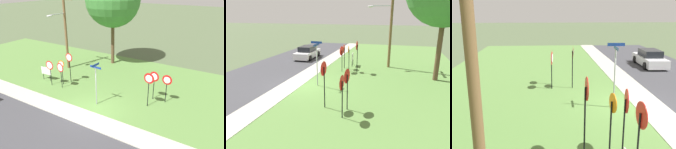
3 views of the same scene
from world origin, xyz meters
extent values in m
plane|color=#4C5B3D|center=(0.00, 0.00, 0.00)|extent=(160.00, 160.00, 0.00)
cube|color=#ADAA9E|center=(0.00, -0.80, 0.03)|extent=(44.00, 1.60, 0.06)
cube|color=#567F3D|center=(0.00, 6.00, 0.02)|extent=(44.00, 12.00, 0.04)
cylinder|color=black|center=(-5.53, 1.73, 0.99)|extent=(0.06, 0.06, 1.91)
cylinder|color=red|center=(-5.53, 1.69, 1.89)|extent=(0.79, 0.07, 0.79)
cylinder|color=white|center=(-5.53, 1.67, 1.89)|extent=(0.61, 0.04, 0.61)
cylinder|color=black|center=(-4.38, 1.81, 0.99)|extent=(0.06, 0.06, 1.91)
cylinder|color=red|center=(-4.38, 1.77, 1.89)|extent=(0.79, 0.14, 0.79)
cylinder|color=white|center=(-4.38, 1.75, 1.89)|extent=(0.61, 0.10, 0.62)
cylinder|color=black|center=(-4.55, 3.12, 1.24)|extent=(0.06, 0.06, 2.39)
cylinder|color=red|center=(-4.55, 3.08, 2.38)|extent=(0.75, 0.04, 0.75)
cylinder|color=white|center=(-4.55, 3.07, 2.38)|extent=(0.58, 0.02, 0.58)
cylinder|color=black|center=(-4.76, 2.34, 1.03)|extent=(0.06, 0.06, 1.98)
cylinder|color=orange|center=(-4.76, 2.30, 1.97)|extent=(0.61, 0.09, 0.62)
cylinder|color=white|center=(-4.76, 2.29, 1.97)|extent=(0.48, 0.06, 0.48)
cylinder|color=black|center=(4.00, 4.04, 1.00)|extent=(0.06, 0.06, 1.91)
cone|color=red|center=(4.00, 4.00, 1.88)|extent=(0.75, 0.07, 0.75)
cone|color=silver|center=(4.00, 3.98, 1.88)|extent=(0.51, 0.05, 0.51)
cylinder|color=black|center=(3.09, 2.80, 1.19)|extent=(0.06, 0.06, 2.29)
cone|color=red|center=(3.09, 2.76, 2.25)|extent=(0.79, 0.09, 0.79)
cone|color=white|center=(3.09, 2.74, 2.25)|extent=(0.53, 0.06, 0.54)
cylinder|color=black|center=(3.01, 4.05, 1.02)|extent=(0.06, 0.06, 1.96)
cone|color=red|center=(3.01, 4.01, 1.92)|extent=(0.78, 0.16, 0.78)
cone|color=white|center=(3.01, 3.99, 1.92)|extent=(0.53, 0.11, 0.53)
cylinder|color=#9EA0A8|center=(-0.24, 1.09, 1.47)|extent=(0.07, 0.07, 2.85)
cylinder|color=#9EA0A8|center=(-0.24, 1.09, 2.91)|extent=(0.09, 0.09, 0.03)
cube|color=navy|center=(-0.24, 1.09, 2.97)|extent=(0.96, 0.07, 0.15)
cube|color=navy|center=(-0.24, 1.09, 3.14)|extent=(0.06, 0.82, 0.15)
cylinder|color=brown|center=(-7.14, 5.69, 3.96)|extent=(0.24, 0.24, 7.84)
cube|color=silver|center=(9.12, -4.36, 0.50)|extent=(4.48, 1.83, 0.68)
cube|color=black|center=(9.12, -4.36, 1.12)|extent=(2.26, 1.51, 0.56)
cylinder|color=black|center=(10.52, -3.54, 0.31)|extent=(0.60, 0.20, 0.60)
cylinder|color=black|center=(10.47, -5.26, 0.31)|extent=(0.60, 0.20, 0.60)
cylinder|color=black|center=(7.77, -3.46, 0.31)|extent=(0.60, 0.20, 0.60)
cylinder|color=black|center=(7.73, -5.18, 0.31)|extent=(0.60, 0.20, 0.60)
camera|label=1|loc=(8.36, -10.62, 8.50)|focal=35.73mm
camera|label=2|loc=(13.27, 6.46, 5.09)|focal=34.07mm
camera|label=3|loc=(-12.07, 4.24, 4.76)|focal=41.70mm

